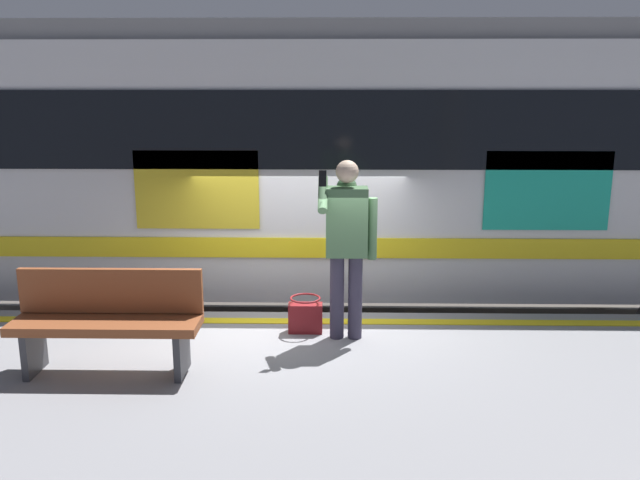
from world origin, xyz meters
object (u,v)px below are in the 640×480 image
(handbag, at_px, (305,316))
(bench, at_px, (108,318))
(train_carriage, at_px, (366,155))
(passenger, at_px, (347,235))

(handbag, relative_size, bench, 0.23)
(train_carriage, bearing_deg, bench, 56.69)
(passenger, distance_m, bench, 2.33)
(handbag, distance_m, bench, 1.97)
(train_carriage, bearing_deg, handbag, 75.01)
(handbag, height_order, bench, bench)
(bench, bearing_deg, train_carriage, -123.31)
(passenger, xyz_separation_m, bench, (2.10, 0.83, -0.56))
(passenger, bearing_deg, bench, 21.58)
(train_carriage, xyz_separation_m, passenger, (0.31, 2.84, -0.48))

